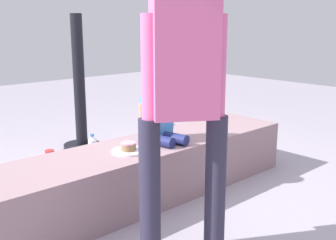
{
  "coord_description": "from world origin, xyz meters",
  "views": [
    {
      "loc": [
        -1.72,
        -2.15,
        1.22
      ],
      "look_at": [
        -0.07,
        -0.34,
        0.64
      ],
      "focal_mm": 44.29,
      "sensor_mm": 36.0,
      "label": 1
    }
  ],
  "objects_px": {
    "adult_standing": "(184,79)",
    "water_bottle_near_gift": "(93,148)",
    "child_seated": "(158,112)",
    "cake_plate": "(129,149)",
    "party_cup_red": "(50,156)",
    "handbag_black_leather": "(161,138)"
  },
  "relations": [
    {
      "from": "adult_standing",
      "to": "water_bottle_near_gift",
      "type": "relative_size",
      "value": 6.63
    },
    {
      "from": "child_seated",
      "to": "water_bottle_near_gift",
      "type": "bearing_deg",
      "value": 86.98
    },
    {
      "from": "child_seated",
      "to": "cake_plate",
      "type": "xyz_separation_m",
      "value": [
        -0.31,
        -0.06,
        -0.19
      ]
    },
    {
      "from": "water_bottle_near_gift",
      "to": "party_cup_red",
      "type": "xyz_separation_m",
      "value": [
        -0.34,
        0.17,
        -0.05
      ]
    },
    {
      "from": "cake_plate",
      "to": "handbag_black_leather",
      "type": "relative_size",
      "value": 0.63
    },
    {
      "from": "child_seated",
      "to": "adult_standing",
      "type": "height_order",
      "value": "adult_standing"
    },
    {
      "from": "cake_plate",
      "to": "party_cup_red",
      "type": "relative_size",
      "value": 1.92
    },
    {
      "from": "child_seated",
      "to": "adult_standing",
      "type": "relative_size",
      "value": 0.31
    },
    {
      "from": "adult_standing",
      "to": "party_cup_red",
      "type": "height_order",
      "value": "adult_standing"
    },
    {
      "from": "child_seated",
      "to": "water_bottle_near_gift",
      "type": "relative_size",
      "value": 2.05
    },
    {
      "from": "cake_plate",
      "to": "party_cup_red",
      "type": "height_order",
      "value": "cake_plate"
    },
    {
      "from": "water_bottle_near_gift",
      "to": "handbag_black_leather",
      "type": "bearing_deg",
      "value": -18.83
    },
    {
      "from": "water_bottle_near_gift",
      "to": "handbag_black_leather",
      "type": "xyz_separation_m",
      "value": [
        0.63,
        -0.22,
        0.02
      ]
    },
    {
      "from": "cake_plate",
      "to": "party_cup_red",
      "type": "bearing_deg",
      "value": 88.8
    },
    {
      "from": "adult_standing",
      "to": "handbag_black_leather",
      "type": "height_order",
      "value": "adult_standing"
    },
    {
      "from": "party_cup_red",
      "to": "child_seated",
      "type": "bearing_deg",
      "value": -75.9
    },
    {
      "from": "adult_standing",
      "to": "party_cup_red",
      "type": "distance_m",
      "value": 2.04
    },
    {
      "from": "child_seated",
      "to": "water_bottle_near_gift",
      "type": "distance_m",
      "value": 1.09
    },
    {
      "from": "party_cup_red",
      "to": "water_bottle_near_gift",
      "type": "bearing_deg",
      "value": -26.47
    },
    {
      "from": "child_seated",
      "to": "cake_plate",
      "type": "relative_size",
      "value": 2.16
    },
    {
      "from": "cake_plate",
      "to": "water_bottle_near_gift",
      "type": "distance_m",
      "value": 1.13
    },
    {
      "from": "party_cup_red",
      "to": "cake_plate",
      "type": "bearing_deg",
      "value": -91.2
    }
  ]
}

